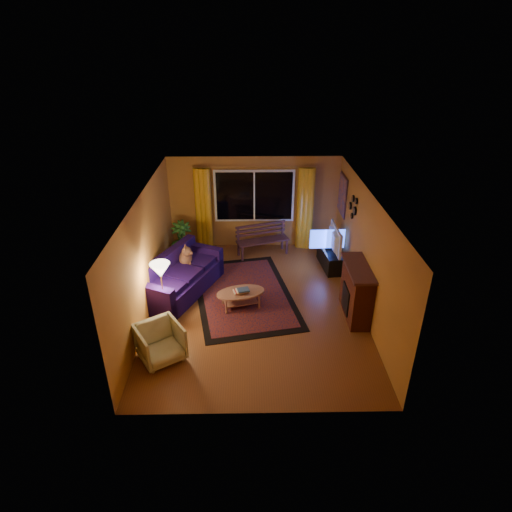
{
  "coord_description": "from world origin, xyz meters",
  "views": [
    {
      "loc": [
        -0.14,
        -7.78,
        5.26
      ],
      "look_at": [
        0.0,
        0.3,
        1.05
      ],
      "focal_mm": 30.0,
      "sensor_mm": 36.0,
      "label": 1
    }
  ],
  "objects_px": {
    "sofa": "(181,275)",
    "tv_console": "(330,258)",
    "bench": "(263,248)",
    "floor_lamp": "(163,293)",
    "coffee_table": "(241,299)",
    "armchair": "(160,341)"
  },
  "relations": [
    {
      "from": "sofa",
      "to": "floor_lamp",
      "type": "relative_size",
      "value": 1.74
    },
    {
      "from": "coffee_table",
      "to": "bench",
      "type": "bearing_deg",
      "value": 77.41
    },
    {
      "from": "tv_console",
      "to": "armchair",
      "type": "bearing_deg",
      "value": -143.15
    },
    {
      "from": "sofa",
      "to": "floor_lamp",
      "type": "distance_m",
      "value": 1.06
    },
    {
      "from": "floor_lamp",
      "to": "armchair",
      "type": "bearing_deg",
      "value": -83.55
    },
    {
      "from": "bench",
      "to": "sofa",
      "type": "bearing_deg",
      "value": -154.02
    },
    {
      "from": "sofa",
      "to": "tv_console",
      "type": "height_order",
      "value": "sofa"
    },
    {
      "from": "floor_lamp",
      "to": "tv_console",
      "type": "xyz_separation_m",
      "value": [
        3.77,
        2.18,
        -0.41
      ]
    },
    {
      "from": "coffee_table",
      "to": "tv_console",
      "type": "xyz_separation_m",
      "value": [
        2.22,
        1.76,
        0.04
      ]
    },
    {
      "from": "bench",
      "to": "armchair",
      "type": "distance_m",
      "value": 4.54
    },
    {
      "from": "sofa",
      "to": "tv_console",
      "type": "bearing_deg",
      "value": 42.91
    },
    {
      "from": "bench",
      "to": "sofa",
      "type": "relative_size",
      "value": 0.62
    },
    {
      "from": "sofa",
      "to": "coffee_table",
      "type": "relative_size",
      "value": 2.15
    },
    {
      "from": "armchair",
      "to": "coffee_table",
      "type": "distance_m",
      "value": 2.17
    },
    {
      "from": "floor_lamp",
      "to": "coffee_table",
      "type": "bearing_deg",
      "value": 15.07
    },
    {
      "from": "bench",
      "to": "tv_console",
      "type": "xyz_separation_m",
      "value": [
        1.67,
        -0.7,
        0.02
      ]
    },
    {
      "from": "bench",
      "to": "floor_lamp",
      "type": "distance_m",
      "value": 3.59
    },
    {
      "from": "armchair",
      "to": "tv_console",
      "type": "height_order",
      "value": "armchair"
    },
    {
      "from": "bench",
      "to": "floor_lamp",
      "type": "xyz_separation_m",
      "value": [
        -2.1,
        -2.88,
        0.43
      ]
    },
    {
      "from": "bench",
      "to": "coffee_table",
      "type": "distance_m",
      "value": 2.52
    },
    {
      "from": "armchair",
      "to": "tv_console",
      "type": "bearing_deg",
      "value": 9.99
    },
    {
      "from": "tv_console",
      "to": "sofa",
      "type": "bearing_deg",
      "value": -168.21
    }
  ]
}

